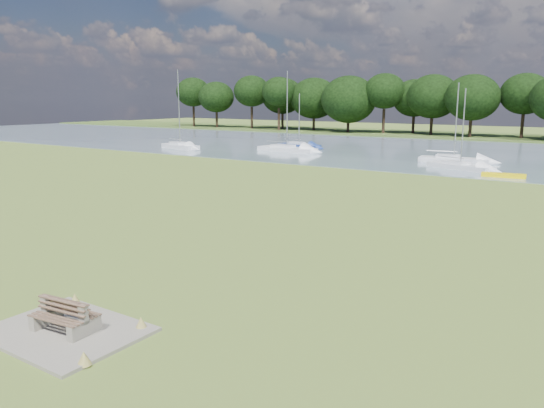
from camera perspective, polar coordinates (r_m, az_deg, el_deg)
The scene contains 12 objects.
ground at distance 26.24m, azimuth 4.49°, elevation -2.86°, with size 220.00×220.00×0.00m, color olive.
river at distance 65.72m, azimuth 22.83°, elevation 4.84°, with size 220.00×40.00×0.10m, color slate.
far_bank at distance 95.25m, azimuth 26.39°, elevation 6.29°, with size 220.00×20.00×0.40m, color #4C6626.
concrete_pad at distance 16.18m, azimuth -21.29°, elevation -12.66°, with size 4.20×3.20×0.10m, color gray.
bench_pair at distance 16.01m, azimuth -21.40°, elevation -11.22°, with size 1.87×1.23×0.95m.
kayak at distance 47.34m, azimuth 23.65°, elevation 2.85°, with size 3.37×0.79×0.34m, color yellow.
tree_line at distance 93.70m, azimuth 18.46°, elevation 10.96°, with size 117.26×9.34×11.30m.
sailboat_0 at distance 56.51m, azimuth 18.89°, elevation 4.70°, with size 6.89×2.73×7.86m.
sailboat_1 at distance 69.70m, azimuth 2.87°, elevation 6.42°, with size 6.20×2.54×6.94m.
sailboat_4 at distance 69.45m, azimuth -9.88°, elevation 6.32°, with size 6.63×3.34×9.88m.
sailboat_6 at distance 51.55m, azimuth 19.55°, elevation 4.03°, with size 6.44×3.90×7.22m.
sailboat_7 at distance 64.72m, azimuth 1.55°, elevation 6.09°, with size 7.83×2.81×9.53m.
Camera 1 is at (12.40, -22.22, 6.41)m, focal length 35.00 mm.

